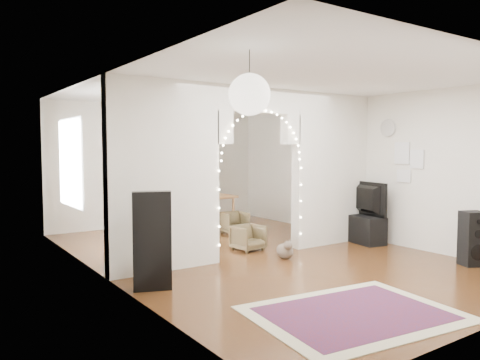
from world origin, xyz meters
TOP-DOWN VIEW (x-y plane):
  - floor at (0.00, 0.00)m, footprint 7.50×7.50m
  - ceiling at (0.00, 0.00)m, footprint 5.00×7.50m
  - wall_back at (0.00, 3.75)m, footprint 5.00×0.02m
  - wall_left at (-2.50, 0.00)m, footprint 0.02×7.50m
  - wall_right at (2.50, 0.00)m, footprint 0.02×7.50m
  - divider_wall at (0.00, 0.00)m, footprint 5.00×0.20m
  - fairy_lights at (0.00, -0.13)m, footprint 1.64×0.04m
  - window at (-2.47, 1.80)m, footprint 0.04×1.20m
  - wall_clock at (2.48, -0.60)m, footprint 0.03×0.31m
  - picture_frames at (2.48, -1.00)m, footprint 0.02×0.50m
  - paper_lantern at (-1.90, -2.40)m, footprint 0.40×0.40m
  - ceiling_fan at (0.00, 2.00)m, footprint 1.10×1.10m
  - area_rug at (-0.80, -2.77)m, footprint 2.29×1.84m
  - guitar_case at (-2.19, -0.78)m, footprint 0.49×0.32m
  - acoustic_guitar at (-2.01, -0.37)m, footprint 0.39×0.26m
  - tabby_cat at (0.18, -0.48)m, footprint 0.32×0.50m
  - floor_speaker at (2.20, -2.36)m, footprint 0.40×0.38m
  - media_console at (2.20, -0.25)m, footprint 0.59×1.06m
  - tv at (2.20, -0.25)m, footprint 0.35×1.08m
  - bookcase at (0.36, 3.50)m, footprint 1.54×0.66m
  - dining_table at (0.30, 2.25)m, footprint 1.25×0.88m
  - flower_vase at (0.30, 2.25)m, footprint 0.19×0.19m
  - dining_chair_left at (0.06, 0.35)m, footprint 0.51×0.52m
  - dining_chair_right at (0.73, 1.76)m, footprint 0.53×0.54m

SIDE VIEW (x-z plane):
  - floor at x=0.00m, z-range 0.00..0.00m
  - area_rug at x=-0.80m, z-range 0.00..0.02m
  - tabby_cat at x=0.18m, z-range -0.03..0.30m
  - dining_chair_left at x=0.06m, z-range 0.00..0.43m
  - dining_chair_right at x=0.73m, z-range 0.00..0.45m
  - media_console at x=2.20m, z-range 0.00..0.50m
  - acoustic_guitar at x=-2.01m, z-range -0.06..0.86m
  - floor_speaker at x=2.20m, z-range 0.00..0.81m
  - guitar_case at x=-2.19m, z-range 0.00..1.22m
  - dining_table at x=0.30m, z-range 0.30..1.06m
  - bookcase at x=0.36m, z-range 0.00..1.53m
  - tv at x=2.20m, z-range 0.50..1.12m
  - flower_vase at x=0.30m, z-range 0.76..0.95m
  - wall_back at x=0.00m, z-range 0.00..2.70m
  - wall_left at x=-2.50m, z-range 0.00..2.70m
  - wall_right at x=2.50m, z-range 0.00..2.70m
  - divider_wall at x=0.00m, z-range 0.07..2.77m
  - window at x=-2.47m, z-range 0.80..2.20m
  - picture_frames at x=2.48m, z-range 1.15..1.85m
  - fairy_lights at x=0.00m, z-range 0.75..2.35m
  - wall_clock at x=2.48m, z-range 1.95..2.25m
  - paper_lantern at x=-1.90m, z-range 2.05..2.45m
  - ceiling_fan at x=0.00m, z-range 2.25..2.55m
  - ceiling at x=0.00m, z-range 2.69..2.71m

